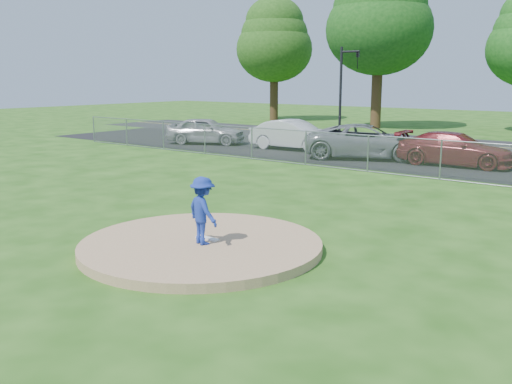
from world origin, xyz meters
TOP-DOWN VIEW (x-y plane):
  - ground at (0.00, 10.00)m, footprint 120.00×120.00m
  - pitchers_mound at (0.00, 0.00)m, footprint 5.40×5.40m
  - pitching_rubber at (0.00, 0.20)m, footprint 0.60×0.15m
  - chain_link_fence at (0.00, 12.00)m, footprint 40.00×0.06m
  - parking_lot at (0.00, 16.50)m, footprint 50.00×8.00m
  - street at (0.00, 24.00)m, footprint 60.00×7.00m
  - tree_far_left at (-22.00, 33.00)m, footprint 6.72×6.72m
  - tree_left at (-11.00, 31.00)m, footprint 7.84×7.84m
  - traffic_signal_left at (-8.76, 22.00)m, footprint 1.28×0.20m
  - pitcher at (0.18, -0.12)m, footprint 1.08×0.81m
  - traffic_cone at (-6.40, 15.77)m, footprint 0.33×0.33m
  - parked_car_silver at (-14.02, 15.35)m, footprint 4.86×3.54m
  - parked_car_white at (-8.48, 16.22)m, footprint 4.87×1.99m
  - parked_car_gray at (-3.87, 15.57)m, footprint 6.41×4.88m
  - parked_car_darkred at (0.21, 15.89)m, footprint 5.12×2.42m

SIDE VIEW (x-z plane):
  - ground at x=0.00m, z-range 0.00..0.00m
  - street at x=0.00m, z-range 0.00..0.01m
  - parking_lot at x=0.00m, z-range 0.00..0.01m
  - pitchers_mound at x=0.00m, z-range 0.00..0.20m
  - pitching_rubber at x=0.00m, z-range 0.20..0.24m
  - traffic_cone at x=-6.40m, z-range 0.01..0.65m
  - parked_car_darkred at x=0.21m, z-range 0.01..1.45m
  - chain_link_fence at x=0.00m, z-range 0.00..1.50m
  - parked_car_silver at x=-14.02m, z-range 0.01..1.55m
  - parked_car_white at x=-8.48m, z-range 0.01..1.58m
  - parked_car_gray at x=-3.87m, z-range 0.01..1.63m
  - pitcher at x=0.18m, z-range 0.20..1.69m
  - traffic_signal_left at x=-8.76m, z-range 0.56..6.16m
  - tree_far_left at x=-22.00m, z-range 1.69..12.43m
  - tree_left at x=-11.00m, z-range 1.98..14.51m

